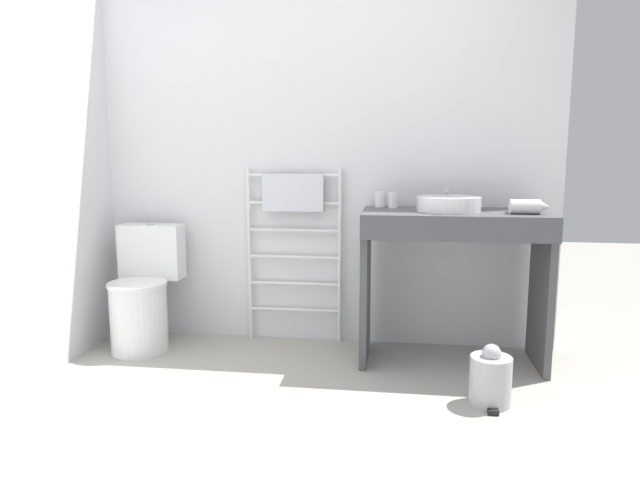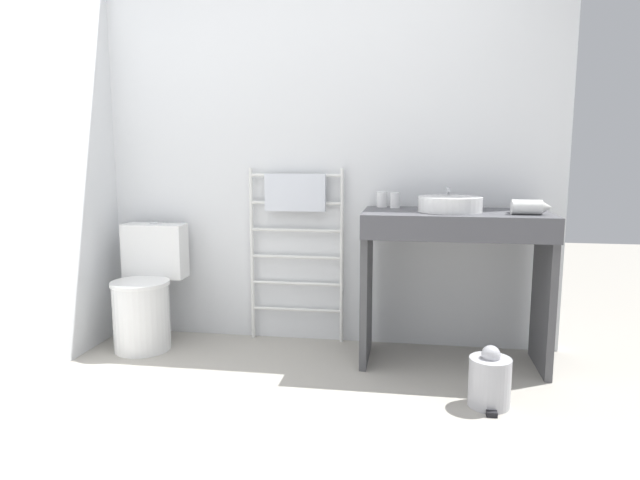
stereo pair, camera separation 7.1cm
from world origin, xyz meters
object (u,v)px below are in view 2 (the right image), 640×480
toilet (146,296)px  cup_near_edge (395,200)px  cup_near_wall (382,200)px  towel_radiator (296,219)px  hair_dryer (528,207)px  sink_basin (450,204)px  trash_bin (490,380)px

toilet → cup_near_edge: bearing=6.0°
cup_near_wall → cup_near_edge: bearing=-26.0°
toilet → towel_radiator: bearing=15.6°
toilet → hair_dryer: bearing=-2.0°
sink_basin → cup_near_wall: size_ratio=3.84×
towel_radiator → sink_basin: 0.98m
cup_near_wall → trash_bin: size_ratio=0.31×
hair_dryer → trash_bin: 0.96m
hair_dryer → toilet: bearing=178.0°
towel_radiator → hair_dryer: (1.34, -0.33, 0.13)m
cup_near_wall → sink_basin: bearing=-26.7°
towel_radiator → hair_dryer: size_ratio=5.33×
towel_radiator → cup_near_edge: size_ratio=11.87×
hair_dryer → trash_bin: hair_dryer is taller
cup_near_wall → cup_near_edge: size_ratio=0.99×
towel_radiator → sink_basin: bearing=-14.9°
sink_basin → trash_bin: (0.18, -0.56, -0.80)m
cup_near_edge → trash_bin: cup_near_edge is taller
toilet → trash_bin: toilet is taller
sink_basin → cup_near_edge: (-0.31, 0.16, 0.00)m
towel_radiator → sink_basin: size_ratio=3.14×
cup_near_wall → hair_dryer: bearing=-19.4°
trash_bin → toilet: bearing=164.7°
towel_radiator → trash_bin: size_ratio=3.68×
trash_bin → cup_near_wall: bearing=127.0°
sink_basin → hair_dryer: sink_basin is taller
cup_near_edge → sink_basin: bearing=-26.9°
cup_near_wall → trash_bin: 1.24m
towel_radiator → hair_dryer: 1.39m
towel_radiator → cup_near_edge: (0.63, -0.09, 0.13)m
cup_near_edge → hair_dryer: (0.72, -0.24, -0.01)m
cup_near_wall → hair_dryer: size_ratio=0.44×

